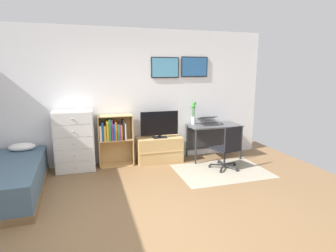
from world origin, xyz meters
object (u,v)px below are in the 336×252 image
Objects in this scene: tv_stand at (159,150)px; desk at (212,130)px; laptop at (209,121)px; bookshelf at (114,135)px; bamboo_vase at (194,114)px; television at (160,125)px; office_chair at (228,147)px; computer_mouse at (222,124)px; dresser at (74,141)px.

tv_stand is 0.84× the size of desk.
desk is 0.22m from laptop.
bookshelf is 2.08× the size of bamboo_vase.
television is 1.12m from laptop.
bamboo_vase is (-0.34, 0.94, 0.51)m from office_chair.
computer_mouse is at bearing -3.53° from bookshelf.
television reaches higher than tv_stand.
desk is at bearing -1.51° from bookshelf.
dresser is 2.91m from office_chair.
dresser is 2.79m from laptop.
desk reaches higher than tv_stand.
office_chair is (1.14, -0.82, 0.20)m from tv_stand.
tv_stand is at bearing -177.32° from laptop.
office_chair is (1.14, -0.80, -0.34)m from television.
bamboo_vase reaches higher than television.
dresser is at bearing -179.48° from tv_stand.
dresser is 1.69m from tv_stand.
bamboo_vase is at bearing 164.96° from laptop.
laptop is 0.28m from computer_mouse.
bookshelf is 9.84× the size of computer_mouse.
bamboo_vase reaches higher than laptop.
office_chair is 2.05× the size of laptop.
dresser is 11.11× the size of computer_mouse.
bookshelf is 2.43× the size of laptop.
tv_stand is 1.24m from laptop.
laptop reaches higher than desk.
television is at bearing -0.25° from dresser.
computer_mouse is at bearing -22.29° from laptop.
computer_mouse is at bearing -25.53° from desk.
laptop is 0.86× the size of bamboo_vase.
dresser is 1.05× the size of desk.
desk is (2.11, -0.06, -0.02)m from bookshelf.
bookshelf is at bearing 175.71° from television.
laptop is (1.12, 0.02, 0.54)m from tv_stand.
bookshelf is at bearing 176.47° from computer_mouse.
computer_mouse is at bearing -3.02° from television.
television reaches higher than computer_mouse.
laptop reaches higher than tv_stand.
bamboo_vase reaches higher than bookshelf.
tv_stand is 1.19× the size of television.
laptop is at bearing 156.00° from computer_mouse.
television is at bearing -170.17° from bamboo_vase.
computer_mouse is (0.24, 0.73, 0.30)m from office_chair.
laptop is (-0.08, 0.03, 0.20)m from desk.
desk is at bearing 154.47° from computer_mouse.
bookshelf is 0.93× the size of desk.
television is 1.37m from computer_mouse.
tv_stand is at bearing -171.74° from bamboo_vase.
bamboo_vase is (-0.32, 0.10, 0.16)m from laptop.
tv_stand is at bearing 130.45° from office_chair.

